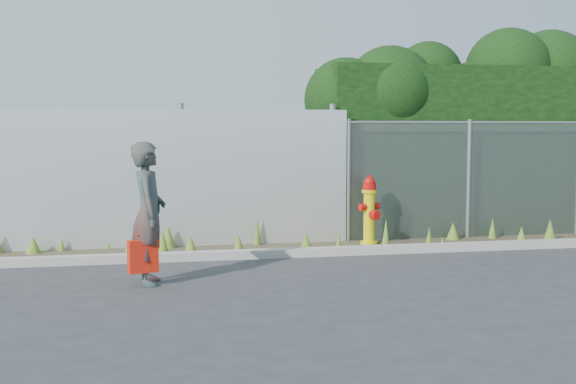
{
  "coord_description": "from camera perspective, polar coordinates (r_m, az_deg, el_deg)",
  "views": [
    {
      "loc": [
        -2.3,
        -8.54,
        1.89
      ],
      "look_at": [
        -0.3,
        1.4,
        1.0
      ],
      "focal_mm": 45.0,
      "sensor_mm": 36.0,
      "label": 1
    }
  ],
  "objects": [
    {
      "name": "weed_strip",
      "position": [
        11.49,
        2.5,
        -3.92
      ],
      "size": [
        16.0,
        1.25,
        0.48
      ],
      "color": "#423725",
      "rests_on": "ground"
    },
    {
      "name": "chainlink_fence",
      "position": [
        13.3,
        18.16,
        1.06
      ],
      "size": [
        6.5,
        0.07,
        2.05
      ],
      "color": "gray",
      "rests_on": "ground"
    },
    {
      "name": "woman",
      "position": [
        8.91,
        -10.97,
        -1.66
      ],
      "size": [
        0.43,
        0.65,
        1.74
      ],
      "primitive_type": "imported",
      "rotation": [
        0.0,
        0.0,
        1.54
      ],
      "color": "#10665A",
      "rests_on": "ground"
    },
    {
      "name": "black_shoulder_bag",
      "position": [
        9.11,
        -10.81,
        -1.14
      ],
      "size": [
        0.21,
        0.09,
        0.16
      ],
      "rotation": [
        0.0,
        0.0,
        0.21
      ],
      "color": "black"
    },
    {
      "name": "fire_hydrant",
      "position": [
        11.78,
        6.44,
        -1.51
      ],
      "size": [
        0.38,
        0.34,
        1.15
      ],
      "rotation": [
        0.0,
        0.0,
        0.39
      ],
      "color": "yellow",
      "rests_on": "ground"
    },
    {
      "name": "corrugated_fence",
      "position": [
        11.61,
        -16.03,
        0.94
      ],
      "size": [
        8.5,
        0.21,
        2.3
      ],
      "color": "silver",
      "rests_on": "ground"
    },
    {
      "name": "ground",
      "position": [
        9.04,
        3.65,
        -7.06
      ],
      "size": [
        80.0,
        80.0,
        0.0
      ],
      "primitive_type": "plane",
      "color": "#323234",
      "rests_on": "ground"
    },
    {
      "name": "curb",
      "position": [
        10.75,
        1.15,
        -4.79
      ],
      "size": [
        16.0,
        0.22,
        0.12
      ],
      "primitive_type": "cube",
      "color": "#9E968F",
      "rests_on": "ground"
    },
    {
      "name": "hedge",
      "position": [
        14.16,
        16.31,
        5.27
      ],
      "size": [
        7.68,
        1.88,
        3.77
      ],
      "color": "black",
      "rests_on": "ground"
    },
    {
      "name": "red_tote_bag",
      "position": [
        8.81,
        -11.39,
        -5.0
      ],
      "size": [
        0.35,
        0.13,
        0.46
      ],
      "rotation": [
        0.0,
        0.0,
        0.28
      ],
      "color": "red"
    }
  ]
}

